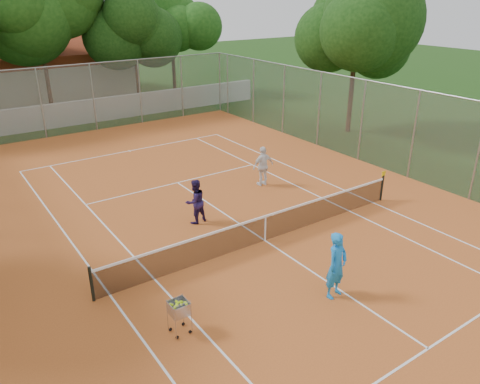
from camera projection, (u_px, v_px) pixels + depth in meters
ground at (265, 241)px, 15.98m from camera, size 120.00×120.00×0.00m
court_pad at (265, 241)px, 15.98m from camera, size 18.00×34.00×0.02m
court_lines at (265, 240)px, 15.98m from camera, size 10.98×23.78×0.01m
tennis_net at (265, 228)px, 15.78m from camera, size 11.88×0.10×0.98m
perimeter_fence at (266, 187)px, 15.20m from camera, size 18.00×34.00×4.00m
boundary_wall at (85, 112)px, 30.05m from camera, size 26.00×0.30×1.50m
clubhouse at (16, 71)px, 35.98m from camera, size 16.40×9.00×4.40m
tropical_trees at (62, 39)px, 30.63m from camera, size 29.00×19.00×10.00m
player_near at (337, 265)px, 12.73m from camera, size 0.78×0.59×1.94m
player_far_left at (195, 202)px, 16.93m from camera, size 0.89×0.73×1.67m
player_far_right at (263, 166)px, 20.24m from camera, size 1.04×0.46×1.76m
ball_hopper at (179, 316)px, 11.48m from camera, size 0.55×0.55×0.99m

